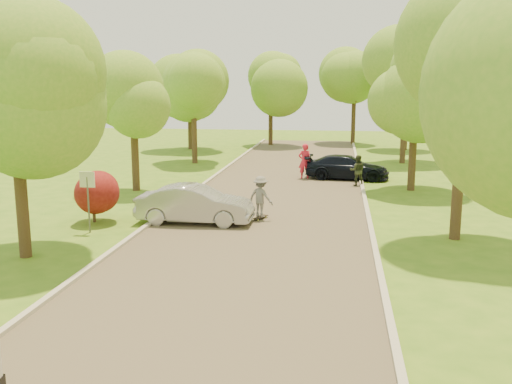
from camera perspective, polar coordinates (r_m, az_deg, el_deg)
The scene contains 22 objects.
ground at distance 15.62m, azimuth -2.66°, elevation -8.59°, with size 100.00×100.00×0.00m, color #3F6E1A.
road at distance 23.23m, azimuth 1.10°, elevation -2.09°, with size 8.00×60.00×0.01m, color #4C4438.
curb_left at distance 24.05m, azimuth -8.52°, elevation -1.62°, with size 0.18×60.00×0.12m, color #B2AD9E.
curb_right at distance 23.07m, azimuth 11.13°, elevation -2.24°, with size 0.18×60.00×0.12m, color #B2AD9E.
street_sign at distance 20.70m, azimuth -16.48°, elevation 0.28°, with size 0.55×0.06×2.17m.
red_shrub at distance 22.33m, azimuth -15.99°, elevation -0.16°, with size 1.70×1.70×1.95m.
tree_l_mida at distance 17.96m, azimuth -22.61°, elevation 9.96°, with size 4.71×4.60×7.39m.
tree_l_midb at distance 28.18m, azimuth -11.87°, elevation 9.35°, with size 4.30×4.20×6.62m.
tree_l_far at distance 37.61m, azimuth -5.98°, elevation 11.17°, with size 4.92×4.80×7.79m.
tree_r_mida at distance 19.91m, azimuth 20.86°, elevation 11.13°, with size 5.13×5.00×7.95m.
tree_r_midb at distance 28.71m, azimuth 16.09°, elevation 9.78°, with size 4.51×4.40×7.01m.
tree_r_far at distance 38.72m, azimuth 15.15°, elevation 11.39°, with size 5.33×5.20×8.34m.
tree_bg_a at distance 45.96m, azimuth -6.42°, elevation 10.89°, with size 5.12×5.00×7.72m.
tree_bg_b at distance 46.77m, azimuth 15.22°, elevation 10.86°, with size 5.12×5.00×7.95m.
tree_bg_c at distance 48.79m, azimuth 1.74°, elevation 10.60°, with size 4.92×4.80×7.33m.
tree_bg_d at distance 50.48m, azimuth 10.09°, elevation 10.78°, with size 5.12×5.00×7.72m.
silver_sedan at distance 21.52m, azimuth -6.12°, elevation -1.24°, with size 1.52×4.36×1.44m, color #9F9FA3.
dark_sedan at distance 31.70m, azimuth 9.09°, elevation 2.46°, with size 1.85×4.55×1.32m, color black.
longboard at distance 22.10m, azimuth 0.46°, elevation -2.53°, with size 0.54×0.84×0.10m.
skateboarder at distance 21.93m, azimuth 0.47°, elevation -0.47°, with size 1.03×0.59×1.59m, color slate.
person_striped at distance 31.55m, azimuth 4.89°, elevation 3.09°, with size 0.71×0.47×1.94m, color red.
person_olive at distance 29.70m, azimuth 10.10°, elevation 2.13°, with size 0.77×0.60×1.59m, color #28311D.
Camera 1 is at (2.85, -14.46, 5.18)m, focal length 40.00 mm.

